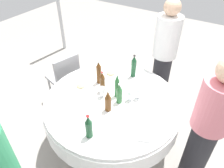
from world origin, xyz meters
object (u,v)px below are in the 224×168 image
Objects in this scene: wine_glass_west at (131,92)px; wine_glass_near at (102,90)px; bottle_green_north at (119,94)px; bottle_dark_green_left at (134,67)px; person_north at (164,54)px; bottle_green_outer at (117,86)px; bottle_brown_west at (102,82)px; plate_inner at (111,74)px; dining_table at (112,109)px; plate_right at (81,87)px; bottle_brown_rear at (99,73)px; person_rear at (208,126)px; wine_glass_left at (139,91)px; chair_near at (65,76)px; bottle_dark_green_near at (89,127)px; bottle_brown_south at (108,101)px.

wine_glass_near is (-0.30, -0.13, -0.02)m from wine_glass_west.
bottle_dark_green_left reaches higher than bottle_green_north.
wine_glass_near is 0.08× the size of person_north.
wine_glass_near is (-0.14, -0.10, -0.05)m from bottle_green_outer.
bottle_brown_west reaches higher than plate_inner.
plate_inner is (-0.28, 0.41, 0.16)m from dining_table.
bottle_brown_west is 0.30m from plate_right.
wine_glass_near is at bearing -172.40° from dining_table.
dining_table is 0.47m from bottle_brown_rear.
bottle_green_north reaches higher than plate_right.
bottle_brown_west is 0.18× the size of person_rear.
wine_glass_left is 1.10× the size of wine_glass_near.
chair_near is (-0.73, -0.13, -0.23)m from plate_inner.
bottle_dark_green_near is 1.13m from person_rear.
bottle_brown_south is 1.14× the size of plate_inner.
bottle_green_north is (0.09, 0.01, 0.26)m from dining_table.
plate_right is (-0.49, 0.14, -0.11)m from bottle_brown_south.
bottle_brown_west reaches higher than bottle_green_north.
bottle_brown_rear is 1.40× the size of plate_right.
bottle_green_north is 0.56m from bottle_dark_green_near.
wine_glass_west is (0.09, 0.66, -0.02)m from bottle_dark_green_near.
plate_inner is (-0.10, 0.33, -0.12)m from bottle_brown_west.
wine_glass_near is at bearing -151.65° from wine_glass_left.
chair_near is at bearing 166.27° from bottle_brown_west.
person_north is (0.31, 1.13, 0.02)m from wine_glass_near.
chair_near is (-1.19, 0.17, -0.33)m from wine_glass_west.
dining_table is 5.73× the size of bottle_dark_green_near.
bottle_brown_west reaches higher than wine_glass_near.
chair_near is at bearing 143.11° from bottle_dark_green_near.
dining_table is 0.32m from bottle_brown_south.
dining_table is 6.64× the size of plate_inner.
person_north is at bearing 80.39° from bottle_green_outer.
wine_glass_near is at bearing -142.25° from bottle_green_outer.
bottle_green_north is 0.23m from wine_glass_left.
bottle_brown_rear is 0.36× the size of chair_near.
bottle_dark_green_near is 0.76m from plate_right.
bottle_dark_green_left is at bearing 27.54° from plate_inner.
bottle_dark_green_near is 1.77× the size of wine_glass_west.
bottle_brown_rear is 0.44m from bottle_green_north.
wine_glass_west is (0.13, 0.27, -0.01)m from bottle_brown_south.
person_rear is 0.96× the size of person_north.
person_north is at bearing 74.68° from wine_glass_near.
person_north reaches higher than plate_inner.
bottle_dark_green_near is 1.84× the size of wine_glass_left.
plate_right is at bearing 135.27° from bottle_dark_green_near.
plate_inner is at bearing 106.70° from bottle_brown_west.
bottle_brown_rear is at bearing 148.35° from dining_table.
bottle_dark_green_left is (-0.03, 0.46, -0.00)m from bottle_green_outer.
bottle_brown_west is at bearing -73.30° from plate_inner.
person_north is (0.47, 0.70, 0.11)m from plate_inner.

